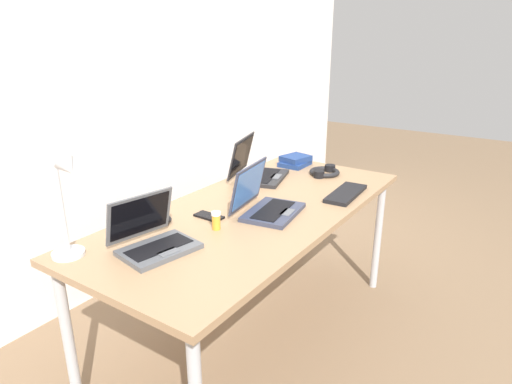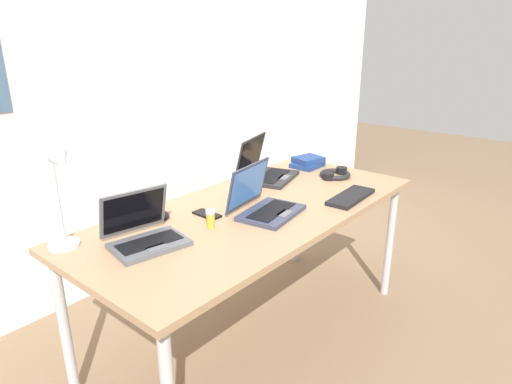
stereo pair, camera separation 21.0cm
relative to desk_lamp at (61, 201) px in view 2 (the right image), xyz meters
name	(u,v)px [view 2 (the right image)]	position (x,y,z in m)	size (l,w,h in m)	color
ground_plane	(256,336)	(0.80, -0.28, -0.94)	(12.00, 12.00, 0.00)	#7A6047
wall_back	(113,75)	(0.80, 0.82, 0.36)	(6.00, 0.13, 2.60)	silver
desk	(256,219)	(0.80, -0.28, -0.25)	(1.80, 0.80, 0.74)	#9E7A56
desk_lamp	(61,201)	(0.00, 0.00, 0.00)	(0.12, 0.18, 0.40)	silver
laptop_mid_desk	(266,170)	(1.19, -0.02, -0.15)	(0.39, 0.36, 0.24)	#232326
laptop_near_lamp	(264,204)	(0.77, -0.35, -0.15)	(0.34, 0.31, 0.23)	#33384C
laptop_back_left	(145,234)	(0.22, -0.19, -0.15)	(0.32, 0.30, 0.21)	#515459
external_keyboard	(351,197)	(1.20, -0.56, -0.19)	(0.33, 0.12, 0.02)	black
computer_mouse	(162,214)	(0.43, -0.03, -0.18)	(0.06, 0.10, 0.03)	black
cell_phone	(207,214)	(0.58, -0.17, -0.19)	(0.06, 0.14, 0.01)	black
headphones	(335,174)	(1.48, -0.31, -0.18)	(0.21, 0.18, 0.04)	black
pill_bottle	(211,219)	(0.50, -0.28, -0.16)	(0.04, 0.04, 0.08)	gold
book_stack	(308,162)	(1.55, -0.07, -0.17)	(0.20, 0.17, 0.06)	navy
coffee_mug	(247,186)	(0.91, -0.12, -0.15)	(0.11, 0.08, 0.09)	#B21E23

